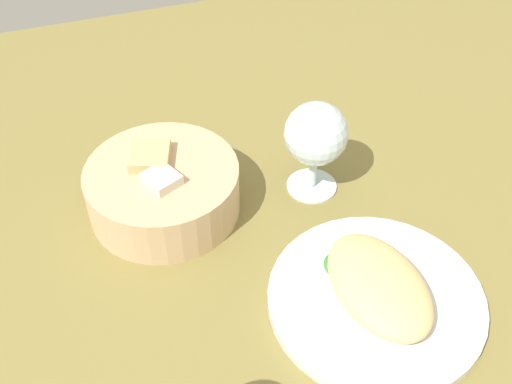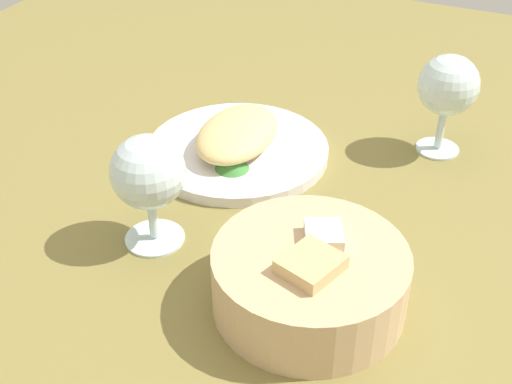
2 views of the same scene
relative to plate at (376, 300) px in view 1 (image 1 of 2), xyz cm
name	(u,v)px [view 1 (image 1 of 2)]	position (x,y,z in cm)	size (l,w,h in cm)	color
ground_plane	(309,297)	(3.79, 6.16, -1.70)	(140.00, 140.00, 2.00)	olive
plate	(376,300)	(0.00, 0.00, 0.00)	(23.43, 23.43, 1.40)	white
omelette	(379,285)	(0.00, 0.00, 2.55)	(14.84, 9.43, 3.70)	#E7C87D
lettuce_garnish	(343,260)	(5.07, 1.70, 1.54)	(4.21, 4.21, 1.68)	#3C8438
bread_basket	(163,188)	(21.78, 18.19, 2.67)	(18.65, 18.65, 7.79)	tan
wine_glass_near	(316,137)	(19.34, -0.68, 7.65)	(7.88, 7.88, 12.76)	silver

